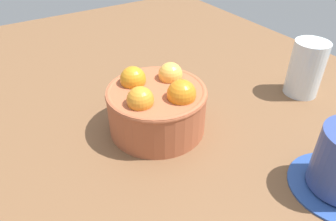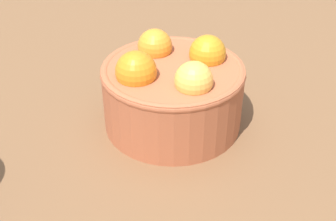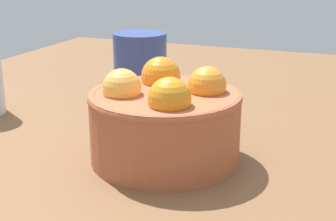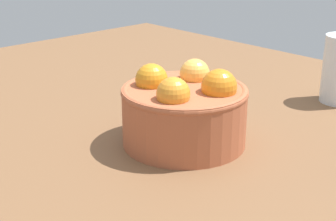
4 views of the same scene
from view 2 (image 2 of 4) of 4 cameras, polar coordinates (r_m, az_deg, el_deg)
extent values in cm
cube|color=brown|center=(52.87, 0.58, -3.41)|extent=(127.99, 97.95, 4.34)
cylinder|color=#AD5938|center=(49.54, 0.62, 1.87)|extent=(15.38, 15.38, 7.22)
torus|color=#AD5938|center=(47.88, 0.64, 5.11)|extent=(15.58, 15.58, 1.00)
sphere|color=orange|center=(50.77, -1.68, 8.23)|extent=(3.92, 3.92, 3.92)
sphere|color=orange|center=(45.74, -4.10, 5.00)|extent=(4.31, 4.31, 4.31)
sphere|color=#F7B049|center=(44.15, 3.31, 3.86)|extent=(3.89, 3.89, 3.89)
sphere|color=orange|center=(49.35, 5.07, 7.28)|extent=(4.07, 4.07, 4.07)
camera|label=1|loc=(0.71, -35.02, 31.07)|focal=33.66mm
camera|label=3|loc=(0.75, 39.28, 20.17)|focal=52.65mm
camera|label=4|loc=(0.93, -30.27, 28.13)|focal=54.51mm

